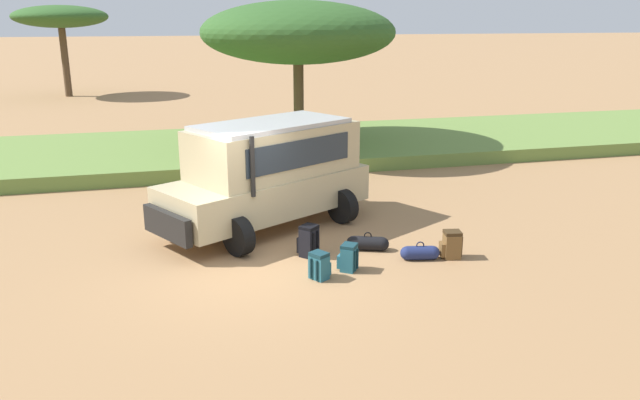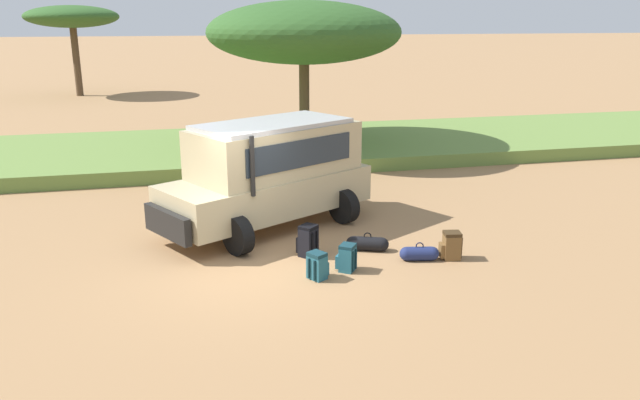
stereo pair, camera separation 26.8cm
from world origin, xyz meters
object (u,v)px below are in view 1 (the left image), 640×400
object	(u,v)px
backpack_outermost	(309,241)
acacia_tree_left_mid	(60,17)
safari_vehicle	(269,172)
backpack_near_rear_wheel	(348,258)
duffel_bag_low_black_case	(420,253)
duffel_bag_soft_canvas	(368,243)
backpack_beside_front_wheel	(451,245)
acacia_tree_centre_back	(298,33)
backpack_cluster_center	(319,266)

from	to	relation	value
backpack_outermost	acacia_tree_left_mid	size ratio (longest dim) A/B	0.12
safari_vehicle	backpack_outermost	bearing A→B (deg)	-78.50
backpack_near_rear_wheel	backpack_outermost	world-z (taller)	backpack_outermost
backpack_outermost	acacia_tree_left_mid	bearing A→B (deg)	105.09
backpack_outermost	duffel_bag_low_black_case	size ratio (longest dim) A/B	0.83
safari_vehicle	backpack_near_rear_wheel	size ratio (longest dim) A/B	9.96
duffel_bag_low_black_case	duffel_bag_soft_canvas	xyz separation A→B (m)	(-0.85, 0.77, 0.01)
backpack_near_rear_wheel	duffel_bag_low_black_case	distance (m)	1.57
safari_vehicle	backpack_beside_front_wheel	world-z (taller)	safari_vehicle
backpack_beside_front_wheel	backpack_outermost	world-z (taller)	backpack_outermost
backpack_beside_front_wheel	acacia_tree_left_mid	bearing A→B (deg)	109.43
duffel_bag_low_black_case	acacia_tree_centre_back	world-z (taller)	acacia_tree_centre_back
backpack_near_rear_wheel	duffel_bag_soft_canvas	world-z (taller)	backpack_near_rear_wheel
duffel_bag_low_black_case	backpack_beside_front_wheel	bearing A→B (deg)	-6.47
backpack_beside_front_wheel	acacia_tree_left_mid	xyz separation A→B (m)	(-10.77, 30.53, 4.40)
backpack_outermost	duffel_bag_soft_canvas	distance (m)	1.29
backpack_near_rear_wheel	backpack_cluster_center	bearing A→B (deg)	-159.36
safari_vehicle	acacia_tree_left_mid	bearing A→B (deg)	105.35
backpack_beside_front_wheel	backpack_near_rear_wheel	xyz separation A→B (m)	(-2.20, -0.10, -0.02)
safari_vehicle	backpack_cluster_center	xyz separation A→B (m)	(0.34, -3.23, -1.04)
backpack_near_rear_wheel	acacia_tree_left_mid	world-z (taller)	acacia_tree_left_mid
duffel_bag_low_black_case	acacia_tree_left_mid	xyz separation A→B (m)	(-10.12, 30.46, 4.53)
backpack_cluster_center	acacia_tree_left_mid	distance (m)	32.18
acacia_tree_centre_back	acacia_tree_left_mid	bearing A→B (deg)	116.60
backpack_outermost	duffel_bag_soft_canvas	size ratio (longest dim) A/B	0.77
backpack_near_rear_wheel	duffel_bag_soft_canvas	size ratio (longest dim) A/B	0.62
backpack_beside_front_wheel	backpack_outermost	xyz separation A→B (m)	(-2.76, 0.83, 0.04)
duffel_bag_soft_canvas	acacia_tree_centre_back	size ratio (longest dim) A/B	0.13
backpack_beside_front_wheel	backpack_outermost	distance (m)	2.89
backpack_cluster_center	acacia_tree_left_mid	world-z (taller)	acacia_tree_left_mid
safari_vehicle	backpack_beside_front_wheel	size ratio (longest dim) A/B	9.33
acacia_tree_left_mid	acacia_tree_centre_back	xyz separation A→B (m)	(10.01, -19.98, -0.49)
backpack_cluster_center	backpack_near_rear_wheel	size ratio (longest dim) A/B	0.98
backpack_outermost	acacia_tree_left_mid	xyz separation A→B (m)	(-8.00, 29.70, 4.36)
backpack_cluster_center	duffel_bag_low_black_case	distance (m)	2.24
backpack_near_rear_wheel	duffel_bag_low_black_case	xyz separation A→B (m)	(1.56, 0.17, -0.12)
backpack_cluster_center	duffel_bag_low_black_case	bearing A→B (deg)	10.68
backpack_cluster_center	backpack_near_rear_wheel	bearing A→B (deg)	20.64
backpack_beside_front_wheel	acacia_tree_left_mid	size ratio (longest dim) A/B	0.10
backpack_cluster_center	backpack_outermost	size ratio (longest dim) A/B	0.79
duffel_bag_low_black_case	acacia_tree_left_mid	size ratio (longest dim) A/B	0.14
backpack_beside_front_wheel	acacia_tree_left_mid	distance (m)	32.67
backpack_near_rear_wheel	backpack_beside_front_wheel	bearing A→B (deg)	2.62
backpack_cluster_center	acacia_tree_centre_back	size ratio (longest dim) A/B	0.08
backpack_beside_front_wheel	acacia_tree_centre_back	bearing A→B (deg)	94.14
acacia_tree_left_mid	duffel_bag_soft_canvas	bearing A→B (deg)	-72.64
backpack_outermost	acacia_tree_centre_back	world-z (taller)	acacia_tree_centre_back
safari_vehicle	acacia_tree_left_mid	size ratio (longest dim) A/B	0.94
backpack_outermost	acacia_tree_centre_back	distance (m)	10.64
acacia_tree_left_mid	backpack_near_rear_wheel	bearing A→B (deg)	-74.37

